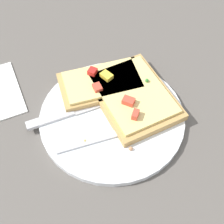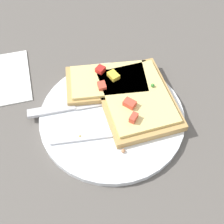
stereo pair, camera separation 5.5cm
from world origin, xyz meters
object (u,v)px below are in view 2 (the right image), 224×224
at_px(fork, 115,133).
at_px(pizza_slice_main, 136,99).
at_px(napkin, 8,77).
at_px(knife, 80,105).
at_px(plate, 112,117).
at_px(pizza_slice_corner, 108,82).

relative_size(fork, pizza_slice_main, 1.14).
height_order(fork, pizza_slice_main, pizza_slice_main).
bearing_deg(napkin, knife, 48.50).
height_order(plate, pizza_slice_corner, pizza_slice_corner).
xyz_separation_m(fork, pizza_slice_main, (-0.06, 0.05, 0.01)).
relative_size(pizza_slice_corner, napkin, 1.23).
relative_size(pizza_slice_main, napkin, 1.28).
xyz_separation_m(plate, pizza_slice_main, (-0.02, 0.05, 0.02)).
bearing_deg(knife, pizza_slice_main, -7.51).
bearing_deg(pizza_slice_corner, napkin, -15.08).
relative_size(knife, napkin, 1.66).
bearing_deg(plate, knife, -123.84).
relative_size(pizza_slice_main, pizza_slice_corner, 1.04).
distance_m(fork, knife, 0.09).
xyz_separation_m(plate, fork, (0.04, -0.00, 0.01)).
distance_m(fork, pizza_slice_main, 0.08).
relative_size(plate, napkin, 1.89).
bearing_deg(pizza_slice_corner, fork, 89.64).
distance_m(plate, pizza_slice_corner, 0.07).
xyz_separation_m(knife, napkin, (-0.11, -0.13, -0.01)).
bearing_deg(pizza_slice_main, knife, -101.67).
distance_m(pizza_slice_main, napkin, 0.26).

